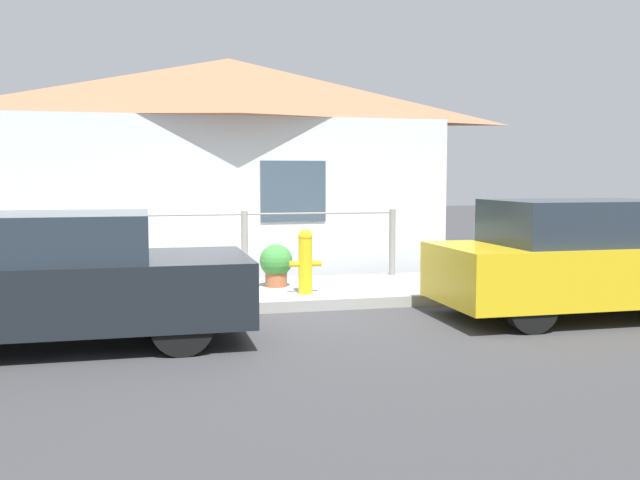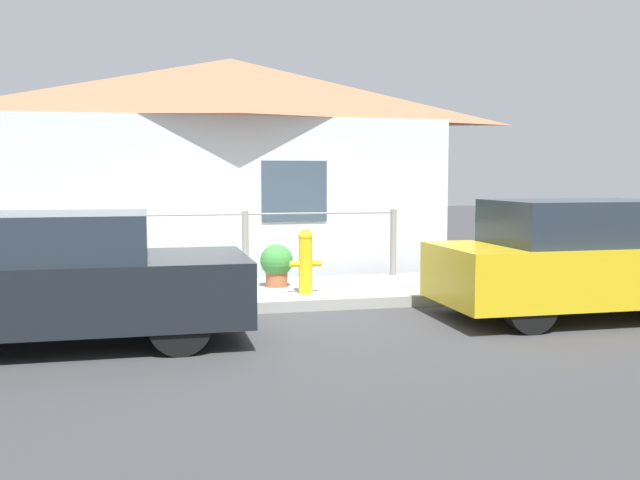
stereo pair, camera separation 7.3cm
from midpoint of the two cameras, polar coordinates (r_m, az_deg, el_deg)
The scene contains 8 objects.
ground_plane at distance 9.13m, azimuth -4.07°, elevation -5.90°, with size 60.00×60.00×0.00m, color #38383A.
sidewalk at distance 10.17m, azimuth -5.06°, elevation -4.34°, with size 24.00×2.18×0.15m.
house at distance 12.72m, azimuth -6.91°, elevation 10.92°, with size 7.70×2.23×3.79m.
fence at distance 11.01m, azimuth -5.80°, elevation -0.14°, with size 4.90×0.10×1.07m.
car_left at distance 7.85m, azimuth -20.36°, elevation -2.91°, with size 3.93×1.79×1.37m.
car_right at distance 9.40m, azimuth 20.78°, elevation -1.48°, with size 3.83×1.64×1.45m.
fire_hydrant at distance 9.68m, azimuth -0.96°, elevation -1.60°, with size 0.44×0.20×0.89m.
potted_plant_near_hydrant at distance 10.34m, azimuth -3.30°, elevation -1.89°, with size 0.48×0.48×0.62m.
Camera 2 is at (-1.40, -8.85, 1.75)m, focal length 40.00 mm.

